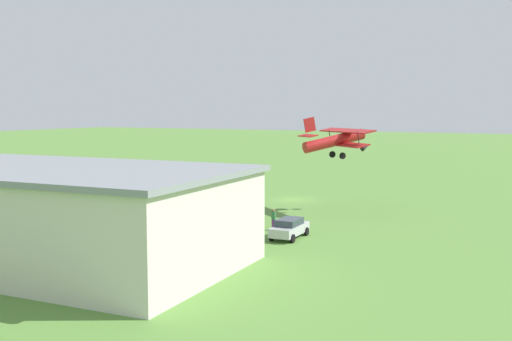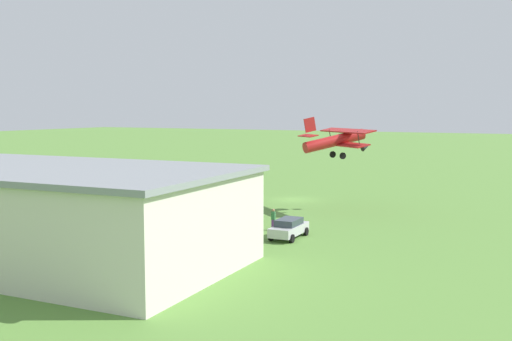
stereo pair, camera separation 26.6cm
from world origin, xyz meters
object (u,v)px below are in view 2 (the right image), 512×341
Objects in this scene: hangar at (29,212)px; car_silver at (289,228)px; biplane at (337,140)px; person_beside_truck at (202,212)px; car_black at (43,204)px; person_crossing_taxiway at (238,214)px; person_by_parked_cars at (253,217)px; person_walking_on_apron at (273,220)px.

hangar is 18.71m from car_silver.
biplane reaches higher than car_silver.
person_beside_truck is (9.72, -3.02, 0.03)m from car_silver.
car_black is 2.75× the size of person_beside_truck.
car_black is (24.86, 13.35, -6.06)m from biplane.
car_silver is (-0.87, 13.36, -6.10)m from biplane.
biplane is at bearing -119.18° from person_crossing_taxiway.
hangar is 18.51m from person_by_parked_cars.
car_black is at bearing -0.04° from car_silver.
car_silver is 2.66× the size of person_by_parked_cars.
person_by_parked_cars is (-8.21, -16.44, -2.29)m from hangar.
person_beside_truck is at bearing -6.72° from person_walking_on_apron.
person_by_parked_cars is at bearing 69.66° from biplane.
car_black reaches higher than person_by_parked_cars.
car_black is at bearing 10.32° from person_crossing_taxiway.
person_walking_on_apron is at bearing 160.89° from person_crossing_taxiway.
biplane is 4.56× the size of person_beside_truck.
person_by_parked_cars reaches higher than car_silver.
person_crossing_taxiway reaches higher than person_by_parked_cars.
person_crossing_taxiway is at bearing -15.95° from person_by_parked_cars.
hangar reaches higher than person_beside_truck.
hangar is 29.56m from biplane.
hangar is 18.27m from person_crossing_taxiway.
car_black is 19.69m from person_crossing_taxiway.
biplane is 14.90m from person_beside_truck.
biplane is 14.72m from car_silver.
person_by_parked_cars is 0.97× the size of person_beside_truck.
biplane is 4.69× the size of person_by_parked_cars.
biplane is 12.78m from person_crossing_taxiway.
car_silver is 2.58× the size of person_beside_truck.
person_crossing_taxiway is 1.02× the size of person_by_parked_cars.
hangar is 6.78× the size of car_silver.
person_beside_truck reaches higher than car_black.
biplane is at bearing -130.57° from person_beside_truck.
person_by_parked_cars is at bearing 164.05° from person_crossing_taxiway.
biplane is 1.66× the size of car_black.
person_crossing_taxiway is 3.41m from person_beside_truck.
person_by_parked_cars is (-1.67, 0.48, -0.02)m from person_crossing_taxiway.
person_walking_on_apron is (-2.35, 0.92, 0.09)m from person_by_parked_cars.
person_beside_truck is at bearing 49.43° from biplane.
biplane reaches higher than person_beside_truck.
person_beside_truck is at bearing -169.36° from car_black.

